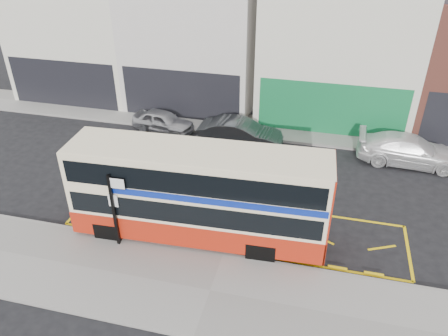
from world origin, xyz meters
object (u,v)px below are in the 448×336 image
(bus_stop_post, at_px, (114,204))
(double_decker_bus, at_px, (199,194))
(car_white, at_px, (409,150))
(street_tree_left, at_px, (18,45))
(car_silver, at_px, (163,121))
(street_tree_right, at_px, (351,74))
(car_grey, at_px, (240,133))

(bus_stop_post, bearing_deg, double_decker_bus, 23.78)
(car_white, height_order, street_tree_left, street_tree_left)
(double_decker_bus, bearing_deg, street_tree_left, 141.61)
(bus_stop_post, xyz_separation_m, car_silver, (-1.97, 10.07, -1.43))
(bus_stop_post, distance_m, street_tree_right, 15.47)
(street_tree_left, bearing_deg, car_grey, -12.47)
(car_white, relative_size, street_tree_right, 1.04)
(street_tree_right, bearing_deg, car_grey, -147.61)
(car_silver, relative_size, street_tree_left, 0.70)
(car_silver, bearing_deg, car_grey, -88.76)
(car_grey, bearing_deg, street_tree_left, 79.47)
(double_decker_bus, xyz_separation_m, street_tree_right, (5.54, 11.50, 1.33))
(double_decker_bus, xyz_separation_m, bus_stop_post, (-2.90, -1.39, -0.03))
(double_decker_bus, relative_size, car_white, 1.93)
(car_white, distance_m, street_tree_left, 25.08)
(street_tree_right, bearing_deg, street_tree_left, -179.84)
(bus_stop_post, bearing_deg, car_grey, 71.24)
(car_grey, relative_size, street_tree_left, 0.87)
(street_tree_left, relative_size, street_tree_right, 1.07)
(street_tree_left, bearing_deg, bus_stop_post, -44.72)
(bus_stop_post, xyz_separation_m, car_white, (11.74, 9.61, -1.31))
(car_white, xyz_separation_m, street_tree_right, (-3.31, 3.28, 2.66))
(car_grey, bearing_deg, bus_stop_post, 165.05)
(bus_stop_post, relative_size, street_tree_left, 0.60)
(car_silver, height_order, car_white, car_white)
(double_decker_bus, bearing_deg, car_silver, 116.72)
(double_decker_bus, height_order, street_tree_left, street_tree_left)
(double_decker_bus, bearing_deg, bus_stop_post, -156.93)
(car_grey, xyz_separation_m, street_tree_right, (5.60, 3.55, 2.65))
(double_decker_bus, height_order, car_silver, double_decker_bus)
(car_grey, height_order, street_tree_right, street_tree_right)
(car_grey, bearing_deg, street_tree_right, -55.67)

